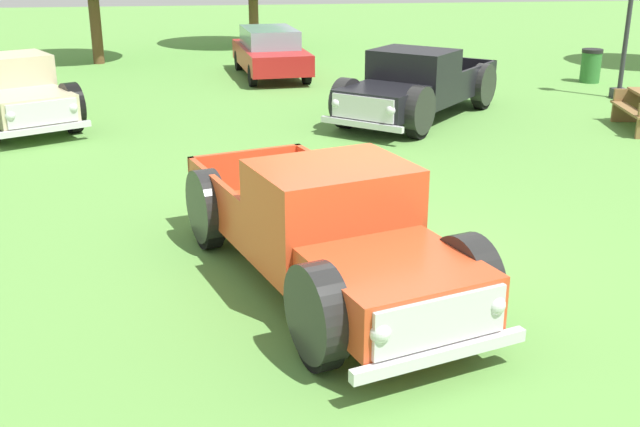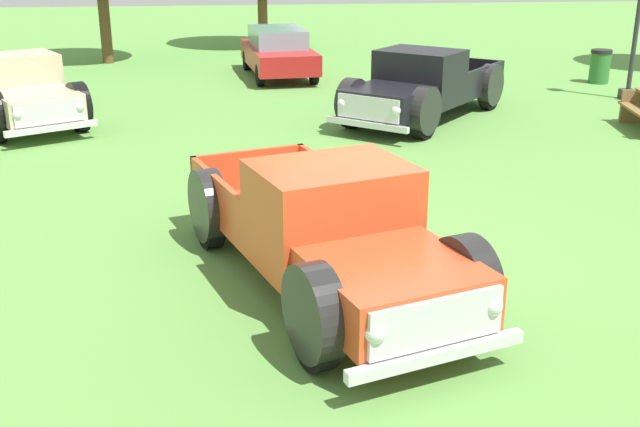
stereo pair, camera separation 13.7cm
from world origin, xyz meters
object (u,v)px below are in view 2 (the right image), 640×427
at_px(sedan_distant_b, 278,51).
at_px(trash_can, 600,66).
at_px(pickup_truck_foreground, 334,235).
at_px(lamp_post_near, 637,21).
at_px(pickup_truck_behind_left, 418,88).
at_px(pickup_truck_behind_right, 19,92).

bearing_deg(sedan_distant_b, trash_can, -13.75).
bearing_deg(pickup_truck_foreground, lamp_post_near, 49.28).
bearing_deg(pickup_truck_behind_left, trash_can, 33.16).
relative_size(sedan_distant_b, lamp_post_near, 1.17).
distance_m(pickup_truck_behind_left, lamp_post_near, 6.43).
relative_size(pickup_truck_behind_right, sedan_distant_b, 1.21).
height_order(pickup_truck_behind_right, lamp_post_near, lamp_post_near).
distance_m(pickup_truck_behind_left, pickup_truck_behind_right, 8.89).
distance_m(pickup_truck_foreground, pickup_truck_behind_right, 11.09).
bearing_deg(lamp_post_near, trash_can, 82.39).
bearing_deg(pickup_truck_behind_right, lamp_post_near, 4.45).
bearing_deg(trash_can, lamp_post_near, -97.61).
distance_m(pickup_truck_foreground, trash_can, 16.04).
bearing_deg(pickup_truck_behind_left, lamp_post_near, 16.98).
bearing_deg(sedan_distant_b, lamp_post_near, -27.30).
distance_m(pickup_truck_behind_right, trash_can, 15.60).
bearing_deg(trash_can, pickup_truck_behind_left, -146.84).
relative_size(pickup_truck_foreground, trash_can, 5.77).
xyz_separation_m(sedan_distant_b, trash_can, (9.07, -2.22, -0.27)).
bearing_deg(pickup_truck_foreground, pickup_truck_behind_left, 70.43).
distance_m(sedan_distant_b, trash_can, 9.34).
bearing_deg(lamp_post_near, pickup_truck_behind_left, -163.02).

